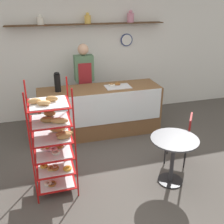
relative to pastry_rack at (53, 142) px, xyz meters
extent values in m
plane|color=#4C4742|center=(1.03, 0.19, -0.79)|extent=(14.00, 14.00, 0.00)
cube|color=white|center=(1.03, 2.63, 0.56)|extent=(10.00, 0.06, 2.70)
cube|color=#4C331E|center=(1.03, 2.48, 1.31)|extent=(3.36, 0.24, 0.02)
cylinder|color=silver|center=(0.06, 2.48, 1.39)|extent=(0.14, 0.14, 0.14)
sphere|color=silver|center=(0.06, 2.48, 1.48)|extent=(0.07, 0.07, 0.07)
cylinder|color=gold|center=(1.02, 2.48, 1.40)|extent=(0.13, 0.13, 0.16)
sphere|color=gold|center=(1.02, 2.48, 1.50)|extent=(0.07, 0.07, 0.07)
cylinder|color=#CC7F99|center=(1.97, 2.48, 1.41)|extent=(0.15, 0.15, 0.19)
sphere|color=#CC7F99|center=(1.97, 2.48, 1.54)|extent=(0.08, 0.08, 0.08)
cylinder|color=navy|center=(1.93, 2.58, 0.93)|extent=(0.28, 0.03, 0.28)
cylinder|color=white|center=(1.93, 2.56, 0.93)|extent=(0.24, 0.00, 0.24)
cube|color=brown|center=(1.03, 1.54, -0.30)|extent=(2.41, 0.71, 0.98)
cube|color=silver|center=(1.03, 1.18, -0.12)|extent=(2.32, 0.01, 0.63)
cylinder|color=#B71414|center=(-0.28, -0.25, 0.02)|extent=(0.02, 0.02, 1.62)
cylinder|color=#B71414|center=(0.27, -0.25, 0.02)|extent=(0.02, 0.02, 1.62)
cylinder|color=#B71414|center=(-0.28, 0.26, 0.02)|extent=(0.02, 0.02, 1.62)
cylinder|color=#B71414|center=(0.27, 0.26, 0.02)|extent=(0.02, 0.02, 1.62)
cube|color=#B71414|center=(-0.01, 0.01, -0.67)|extent=(0.53, 0.50, 0.01)
cube|color=silver|center=(-0.01, 0.01, -0.65)|extent=(0.47, 0.44, 0.01)
torus|color=silver|center=(-0.13, -0.06, -0.63)|extent=(0.11, 0.11, 0.04)
torus|color=brown|center=(-0.08, -0.08, -0.63)|extent=(0.13, 0.13, 0.03)
torus|color=gold|center=(-0.08, 0.14, -0.63)|extent=(0.12, 0.12, 0.04)
cube|color=#B71414|center=(-0.01, 0.01, -0.42)|extent=(0.53, 0.50, 0.01)
cube|color=silver|center=(-0.01, 0.01, -0.41)|extent=(0.47, 0.44, 0.01)
torus|color=silver|center=(-0.01, -0.03, -0.38)|extent=(0.11, 0.11, 0.04)
torus|color=gold|center=(0.15, -0.12, -0.38)|extent=(0.12, 0.12, 0.04)
torus|color=brown|center=(-0.02, -0.07, -0.38)|extent=(0.12, 0.12, 0.04)
torus|color=gold|center=(-0.16, 0.03, -0.38)|extent=(0.11, 0.11, 0.04)
torus|color=tan|center=(-0.05, -0.05, -0.39)|extent=(0.13, 0.13, 0.03)
cube|color=#B71414|center=(-0.01, 0.01, -0.17)|extent=(0.53, 0.50, 0.01)
cube|color=silver|center=(-0.01, 0.01, -0.16)|extent=(0.47, 0.44, 0.01)
torus|color=silver|center=(0.02, -0.05, -0.14)|extent=(0.12, 0.12, 0.03)
torus|color=brown|center=(0.08, 0.10, -0.14)|extent=(0.13, 0.13, 0.03)
torus|color=gold|center=(-0.10, 0.15, -0.14)|extent=(0.13, 0.13, 0.04)
torus|color=#EAB2C1|center=(-0.08, 0.08, -0.14)|extent=(0.12, 0.12, 0.03)
torus|color=#EAB2C1|center=(-0.01, 0.04, -0.14)|extent=(0.13, 0.13, 0.04)
cube|color=#B71414|center=(-0.01, 0.01, 0.07)|extent=(0.53, 0.50, 0.01)
cube|color=silver|center=(-0.01, 0.01, 0.09)|extent=(0.47, 0.44, 0.01)
ellipsoid|color=#B27F47|center=(0.16, -0.04, 0.13)|extent=(0.24, 0.07, 0.08)
ellipsoid|color=#B27F47|center=(0.15, -0.12, 0.14)|extent=(0.21, 0.13, 0.09)
ellipsoid|color=#B27F47|center=(0.08, 0.12, 0.13)|extent=(0.22, 0.10, 0.08)
cube|color=#B71414|center=(-0.01, 0.01, 0.32)|extent=(0.53, 0.50, 0.01)
cube|color=silver|center=(-0.01, 0.01, 0.33)|extent=(0.47, 0.44, 0.01)
ellipsoid|color=tan|center=(0.10, -0.14, 0.38)|extent=(0.24, 0.15, 0.08)
ellipsoid|color=olive|center=(-0.04, -0.07, 0.38)|extent=(0.20, 0.12, 0.08)
ellipsoid|color=olive|center=(0.00, 0.13, 0.38)|extent=(0.18, 0.12, 0.08)
cube|color=#B71414|center=(-0.01, 0.01, 0.57)|extent=(0.53, 0.50, 0.01)
cube|color=silver|center=(-0.01, 0.01, 0.58)|extent=(0.47, 0.44, 0.01)
ellipsoid|color=tan|center=(-0.07, -0.09, 0.62)|extent=(0.19, 0.12, 0.07)
ellipsoid|color=#B27F47|center=(0.04, 0.02, 0.62)|extent=(0.17, 0.09, 0.08)
ellipsoid|color=tan|center=(-0.18, 0.00, 0.62)|extent=(0.17, 0.08, 0.08)
cube|color=#282833|center=(0.83, 2.11, -0.30)|extent=(0.23, 0.19, 0.98)
cube|color=#4C7051|center=(0.83, 2.11, 0.46)|extent=(0.39, 0.22, 0.54)
cube|color=maroon|center=(0.83, 1.99, 0.37)|extent=(0.27, 0.01, 0.45)
sphere|color=tan|center=(0.83, 2.11, 0.85)|extent=(0.23, 0.23, 0.23)
cylinder|color=#262628|center=(1.69, -0.32, -0.78)|extent=(0.38, 0.38, 0.02)
cylinder|color=#333338|center=(1.69, -0.32, -0.41)|extent=(0.06, 0.06, 0.71)
cylinder|color=#4C4C51|center=(1.69, -0.32, -0.05)|extent=(0.69, 0.69, 0.02)
cylinder|color=black|center=(1.99, 0.39, -0.56)|extent=(0.02, 0.02, 0.45)
cylinder|color=black|center=(1.81, 0.13, -0.56)|extent=(0.02, 0.02, 0.45)
cylinder|color=black|center=(2.26, 0.20, -0.56)|extent=(0.02, 0.02, 0.45)
cylinder|color=black|center=(2.07, -0.06, -0.56)|extent=(0.02, 0.02, 0.45)
cube|color=maroon|center=(2.03, 0.16, -0.33)|extent=(0.53, 0.53, 0.03)
cube|color=maroon|center=(2.18, 0.06, -0.11)|extent=(0.23, 0.31, 0.40)
cylinder|color=black|center=(0.23, 1.56, 0.36)|extent=(0.12, 0.12, 0.33)
ellipsoid|color=black|center=(0.23, 1.56, 0.54)|extent=(0.10, 0.10, 0.05)
cube|color=silver|center=(1.39, 1.50, 0.20)|extent=(0.50, 0.33, 0.01)
torus|color=silver|center=(1.29, 1.58, 0.22)|extent=(0.13, 0.13, 0.04)
torus|color=brown|center=(1.42, 1.61, 0.22)|extent=(0.12, 0.12, 0.04)
torus|color=brown|center=(1.29, 1.59, 0.22)|extent=(0.12, 0.12, 0.04)
camera|label=1|loc=(-0.09, -3.23, 1.82)|focal=42.00mm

